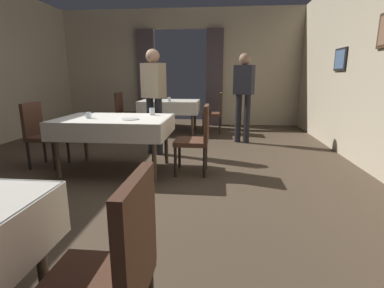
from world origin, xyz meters
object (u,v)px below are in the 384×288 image
object	(u,v)px
glass_far_b	(169,99)
glass_far_a	(158,97)
chair_mid_right	(197,136)
plate_mid_b	(130,119)
chair_far_left	(124,110)
person_diner_standing_aside	(244,91)
chair_far_right	(216,111)
chair_mid_left	(41,132)
glass_far_c	(151,98)
glass_mid_a	(152,112)
dining_table_far	(170,105)
chair_near_right	(111,273)
person_waiter_by_doorway	(154,93)
glass_mid_c	(88,115)
dining_table_mid	(115,124)

from	to	relation	value
glass_far_b	glass_far_a	bearing A→B (deg)	127.47
chair_mid_right	plate_mid_b	bearing A→B (deg)	-169.74
chair_far_left	person_diner_standing_aside	xyz separation A→B (m)	(2.68, -0.82, 0.51)
plate_mid_b	glass_far_a	size ratio (longest dim) A/B	1.97
chair_far_right	glass_far_a	size ratio (longest dim) A/B	8.04
chair_mid_left	plate_mid_b	xyz separation A→B (m)	(1.40, -0.24, 0.24)
glass_far_c	chair_far_right	bearing A→B (deg)	5.45
glass_mid_a	person_diner_standing_aside	size ratio (longest dim) A/B	0.06
dining_table_far	chair_far_right	size ratio (longest dim) A/B	1.46
chair_near_right	chair_mid_left	xyz separation A→B (m)	(-2.14, 2.87, 0.00)
chair_near_right	person_diner_standing_aside	size ratio (longest dim) A/B	0.54
chair_mid_right	person_waiter_by_doorway	distance (m)	1.33
glass_mid_c	dining_table_mid	bearing A→B (deg)	16.49
chair_far_right	glass_far_a	world-z (taller)	chair_far_right
dining_table_far	chair_far_right	xyz separation A→B (m)	(1.06, 0.07, -0.13)
dining_table_far	person_diner_standing_aside	xyz separation A→B (m)	(1.62, -0.92, 0.37)
person_waiter_by_doorway	person_diner_standing_aside	size ratio (longest dim) A/B	1.00
chair_mid_left	glass_far_a	size ratio (longest dim) A/B	8.04
chair_mid_right	person_diner_standing_aside	xyz separation A→B (m)	(0.73, 1.96, 0.51)
glass_far_a	glass_far_b	distance (m)	0.59
chair_near_right	glass_mid_c	distance (m)	3.01
glass_far_c	person_waiter_by_doorway	size ratio (longest dim) A/B	0.07
glass_mid_a	glass_far_a	xyz separation A→B (m)	(-0.52, 2.74, 0.01)
dining_table_mid	chair_far_left	distance (m)	2.91
chair_mid_right	glass_mid_a	bearing A→B (deg)	156.04
chair_mid_right	plate_mid_b	xyz separation A→B (m)	(-0.86, -0.16, 0.24)
chair_far_right	person_waiter_by_doorway	distance (m)	2.29
glass_mid_c	chair_far_right	bearing A→B (deg)	61.80
chair_near_right	person_waiter_by_doorway	distance (m)	3.82
chair_far_right	glass_mid_c	world-z (taller)	chair_far_right
chair_mid_right	glass_mid_a	world-z (taller)	chair_mid_right
glass_far_b	glass_far_c	world-z (taller)	glass_far_c
chair_far_left	plate_mid_b	world-z (taller)	chair_far_left
chair_mid_left	glass_far_c	distance (m)	2.90
chair_far_right	glass_far_a	distance (m)	1.41
chair_near_right	plate_mid_b	size ratio (longest dim) A/B	4.08
chair_far_left	plate_mid_b	bearing A→B (deg)	-69.76
chair_far_left	glass_far_a	xyz separation A→B (m)	(0.75, 0.26, 0.29)
plate_mid_b	person_diner_standing_aside	xyz separation A→B (m)	(1.60, 2.12, 0.27)
glass_far_b	person_waiter_by_doorway	bearing A→B (deg)	-88.63
dining_table_mid	chair_far_left	world-z (taller)	chair_far_left
chair_mid_left	person_waiter_by_doorway	world-z (taller)	person_waiter_by_doorway
dining_table_far	person_waiter_by_doorway	size ratio (longest dim) A/B	0.79
chair_mid_left	glass_far_b	world-z (taller)	chair_mid_left
chair_far_left	glass_far_c	xyz separation A→B (m)	(0.64, 0.02, 0.29)
chair_near_right	plate_mid_b	distance (m)	2.74
glass_mid_c	person_diner_standing_aside	distance (m)	3.01
dining_table_far	person_waiter_by_doorway	world-z (taller)	person_waiter_by_doorway
glass_far_a	glass_far_b	xyz separation A→B (m)	(0.36, -0.47, -0.01)
dining_table_far	chair_near_right	bearing A→B (deg)	-82.39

